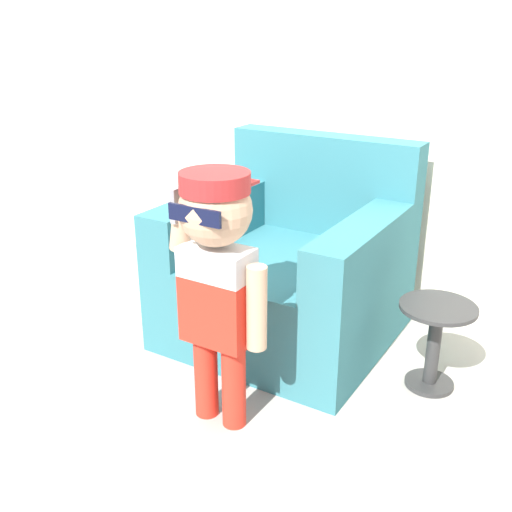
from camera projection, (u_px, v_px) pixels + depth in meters
The scene contains 5 objects.
ground_plane at pixel (283, 339), 3.10m from camera, with size 10.00×10.00×0.00m, color #ADA89E.
wall_back at pixel (351, 68), 3.18m from camera, with size 10.00×0.05×2.60m.
armchair at pixel (289, 272), 3.07m from camera, with size 1.05×1.01×0.98m.
person_child at pixel (217, 263), 2.23m from camera, with size 0.43×0.32×1.04m.
side_table at pixel (435, 337), 2.62m from camera, with size 0.33×0.33×0.40m.
Camera 1 is at (1.29, -2.40, 1.55)m, focal length 42.00 mm.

